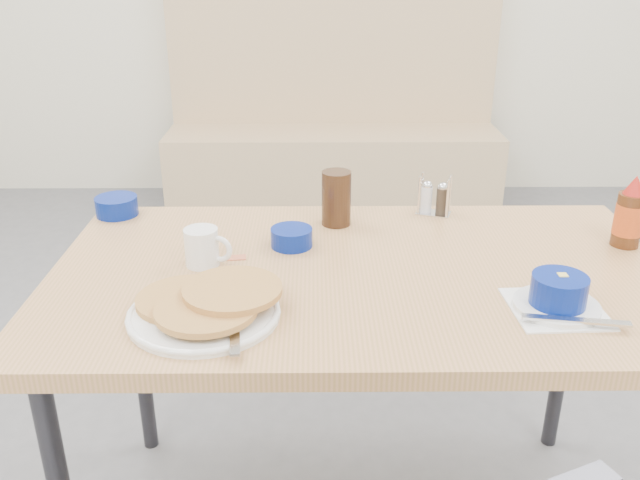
{
  "coord_description": "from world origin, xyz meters",
  "views": [
    {
      "loc": [
        -0.11,
        -1.11,
        1.43
      ],
      "look_at": [
        -0.1,
        0.28,
        0.82
      ],
      "focal_mm": 38.0,
      "sensor_mm": 36.0,
      "label": 1
    }
  ],
  "objects_px": {
    "pancake_plate": "(206,306)",
    "creamer_bowl": "(117,206)",
    "booth_bench": "(333,144)",
    "condiment_caddy": "(434,201)",
    "coffee_mug": "(203,247)",
    "butter_bowl": "(292,238)",
    "dining_table": "(363,294)",
    "syrup_bottle": "(629,216)",
    "grits_setting": "(558,296)",
    "amber_tumbler": "(336,198)"
  },
  "relations": [
    {
      "from": "creamer_bowl",
      "to": "syrup_bottle",
      "type": "relative_size",
      "value": 0.63
    },
    {
      "from": "coffee_mug",
      "to": "butter_bowl",
      "type": "bearing_deg",
      "value": 27.77
    },
    {
      "from": "creamer_bowl",
      "to": "amber_tumbler",
      "type": "xyz_separation_m",
      "value": [
        0.59,
        -0.07,
        0.05
      ]
    },
    {
      "from": "pancake_plate",
      "to": "amber_tumbler",
      "type": "relative_size",
      "value": 2.19
    },
    {
      "from": "grits_setting",
      "to": "butter_bowl",
      "type": "distance_m",
      "value": 0.62
    },
    {
      "from": "grits_setting",
      "to": "amber_tumbler",
      "type": "xyz_separation_m",
      "value": [
        -0.42,
        0.46,
        0.04
      ]
    },
    {
      "from": "butter_bowl",
      "to": "syrup_bottle",
      "type": "bearing_deg",
      "value": -0.11
    },
    {
      "from": "creamer_bowl",
      "to": "amber_tumbler",
      "type": "height_order",
      "value": "amber_tumbler"
    },
    {
      "from": "coffee_mug",
      "to": "dining_table",
      "type": "bearing_deg",
      "value": -4.26
    },
    {
      "from": "booth_bench",
      "to": "dining_table",
      "type": "xyz_separation_m",
      "value": [
        0.0,
        -2.53,
        0.35
      ]
    },
    {
      "from": "amber_tumbler",
      "to": "condiment_caddy",
      "type": "height_order",
      "value": "amber_tumbler"
    },
    {
      "from": "amber_tumbler",
      "to": "condiment_caddy",
      "type": "distance_m",
      "value": 0.28
    },
    {
      "from": "booth_bench",
      "to": "dining_table",
      "type": "height_order",
      "value": "booth_bench"
    },
    {
      "from": "dining_table",
      "to": "grits_setting",
      "type": "relative_size",
      "value": 6.75
    },
    {
      "from": "butter_bowl",
      "to": "syrup_bottle",
      "type": "relative_size",
      "value": 0.57
    },
    {
      "from": "booth_bench",
      "to": "pancake_plate",
      "type": "height_order",
      "value": "booth_bench"
    },
    {
      "from": "dining_table",
      "to": "pancake_plate",
      "type": "relative_size",
      "value": 4.5
    },
    {
      "from": "butter_bowl",
      "to": "condiment_caddy",
      "type": "height_order",
      "value": "condiment_caddy"
    },
    {
      "from": "dining_table",
      "to": "condiment_caddy",
      "type": "relative_size",
      "value": 13.0
    },
    {
      "from": "condiment_caddy",
      "to": "syrup_bottle",
      "type": "distance_m",
      "value": 0.48
    },
    {
      "from": "grits_setting",
      "to": "syrup_bottle",
      "type": "bearing_deg",
      "value": 49.6
    },
    {
      "from": "pancake_plate",
      "to": "syrup_bottle",
      "type": "distance_m",
      "value": 1.02
    },
    {
      "from": "dining_table",
      "to": "pancake_plate",
      "type": "distance_m",
      "value": 0.39
    },
    {
      "from": "dining_table",
      "to": "coffee_mug",
      "type": "bearing_deg",
      "value": 175.74
    },
    {
      "from": "creamer_bowl",
      "to": "booth_bench",
      "type": "bearing_deg",
      "value": 73.74
    },
    {
      "from": "grits_setting",
      "to": "creamer_bowl",
      "type": "distance_m",
      "value": 1.14
    },
    {
      "from": "pancake_plate",
      "to": "butter_bowl",
      "type": "relative_size",
      "value": 3.1
    },
    {
      "from": "amber_tumbler",
      "to": "grits_setting",
      "type": "bearing_deg",
      "value": -47.16
    },
    {
      "from": "amber_tumbler",
      "to": "syrup_bottle",
      "type": "height_order",
      "value": "syrup_bottle"
    },
    {
      "from": "creamer_bowl",
      "to": "pancake_plate",
      "type": "bearing_deg",
      "value": -59.69
    },
    {
      "from": "pancake_plate",
      "to": "coffee_mug",
      "type": "distance_m",
      "value": 0.24
    },
    {
      "from": "pancake_plate",
      "to": "condiment_caddy",
      "type": "distance_m",
      "value": 0.76
    },
    {
      "from": "booth_bench",
      "to": "condiment_caddy",
      "type": "bearing_deg",
      "value": -84.49
    },
    {
      "from": "amber_tumbler",
      "to": "creamer_bowl",
      "type": "bearing_deg",
      "value": 173.2
    },
    {
      "from": "booth_bench",
      "to": "dining_table",
      "type": "distance_m",
      "value": 2.56
    },
    {
      "from": "booth_bench",
      "to": "condiment_caddy",
      "type": "height_order",
      "value": "booth_bench"
    },
    {
      "from": "dining_table",
      "to": "condiment_caddy",
      "type": "xyz_separation_m",
      "value": [
        0.21,
        0.34,
        0.1
      ]
    },
    {
      "from": "pancake_plate",
      "to": "syrup_bottle",
      "type": "xyz_separation_m",
      "value": [
        0.96,
        0.33,
        0.05
      ]
    },
    {
      "from": "grits_setting",
      "to": "butter_bowl",
      "type": "height_order",
      "value": "grits_setting"
    },
    {
      "from": "grits_setting",
      "to": "butter_bowl",
      "type": "bearing_deg",
      "value": 149.39
    },
    {
      "from": "pancake_plate",
      "to": "butter_bowl",
      "type": "distance_m",
      "value": 0.37
    },
    {
      "from": "syrup_bottle",
      "to": "pancake_plate",
      "type": "bearing_deg",
      "value": -160.83
    },
    {
      "from": "pancake_plate",
      "to": "creamer_bowl",
      "type": "xyz_separation_m",
      "value": [
        -0.32,
        0.55,
        0.0
      ]
    },
    {
      "from": "booth_bench",
      "to": "grits_setting",
      "type": "xyz_separation_m",
      "value": [
        0.37,
        -2.72,
        0.44
      ]
    },
    {
      "from": "syrup_bottle",
      "to": "dining_table",
      "type": "bearing_deg",
      "value": -168.69
    },
    {
      "from": "pancake_plate",
      "to": "grits_setting",
      "type": "xyz_separation_m",
      "value": [
        0.69,
        0.02,
        0.01
      ]
    },
    {
      "from": "dining_table",
      "to": "coffee_mug",
      "type": "relative_size",
      "value": 12.6
    },
    {
      "from": "grits_setting",
      "to": "condiment_caddy",
      "type": "distance_m",
      "value": 0.55
    },
    {
      "from": "coffee_mug",
      "to": "grits_setting",
      "type": "height_order",
      "value": "coffee_mug"
    },
    {
      "from": "pancake_plate",
      "to": "amber_tumbler",
      "type": "xyz_separation_m",
      "value": [
        0.27,
        0.48,
        0.05
      ]
    }
  ]
}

